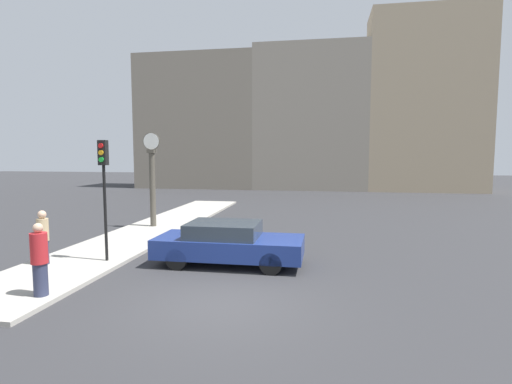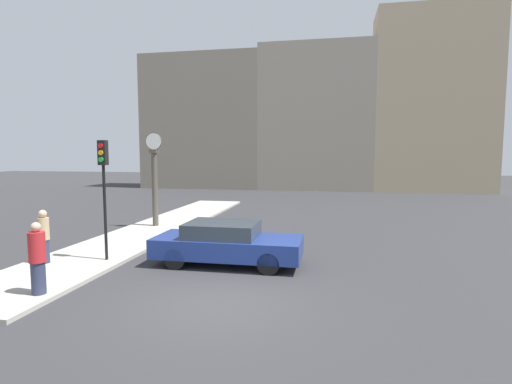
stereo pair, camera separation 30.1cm
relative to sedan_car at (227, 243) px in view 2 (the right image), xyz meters
The scene contains 8 objects.
ground_plane 3.29m from the sedan_car, 78.73° to the right, with size 120.00×120.00×0.00m, color #2D2D30.
sidewalk_corner 6.81m from the sedan_car, 132.97° to the left, with size 2.93×20.25×0.11m, color #A39E93.
building_row 28.25m from the sedan_car, 87.07° to the left, with size 32.73×5.00×16.18m.
sedan_car is the anchor object (origin of this frame).
traffic_light_near 4.34m from the sedan_car, behind, with size 0.26×0.24×3.73m.
street_clock 7.33m from the sedan_car, 132.68° to the left, with size 0.80×0.34×4.28m.
pedestrian_red_top 5.18m from the sedan_car, 134.17° to the right, with size 0.38×0.38×1.72m.
pedestrian_tan_coat 5.55m from the sedan_car, 166.39° to the right, with size 0.33×0.33×1.63m.
Camera 2 is at (2.60, -8.59, 3.43)m, focal length 28.00 mm.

